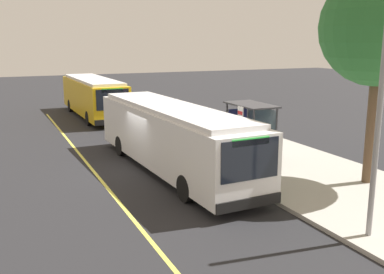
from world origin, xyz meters
The scene contains 11 objects.
ground_plane centered at (0.00, 0.00, 0.00)m, with size 120.00×120.00×0.00m, color #232326.
sidewalk_curb centered at (0.00, 6.00, 0.07)m, with size 44.00×6.40×0.15m, color #A8A399.
lane_stripe_center centered at (0.00, -2.20, 0.00)m, with size 36.00×0.14×0.01m, color #E0D64C.
transit_bus_main centered at (0.84, 1.01, 1.62)m, with size 12.39×3.13×2.95m.
transit_bus_second centered at (-15.16, 0.98, 1.62)m, with size 11.34×2.75×2.95m.
bus_shelter centered at (-0.31, 5.84, 1.92)m, with size 2.90×1.60×2.48m.
waiting_bench centered at (0.10, 5.73, 0.63)m, with size 1.60×0.48×0.95m.
route_sign_post centered at (2.21, 3.69, 1.96)m, with size 0.44×0.08×2.80m.
pedestrian_commuter centered at (-1.15, 4.58, 1.12)m, with size 0.24×0.40×1.69m.
street_tree_near_shelter centered at (5.97, 7.36, 6.18)m, with size 4.46×4.46×8.29m.
utility_pole centered at (9.74, 3.62, 3.35)m, with size 0.16×0.16×6.40m, color gray.
Camera 1 is at (18.56, -6.03, 5.67)m, focal length 41.44 mm.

